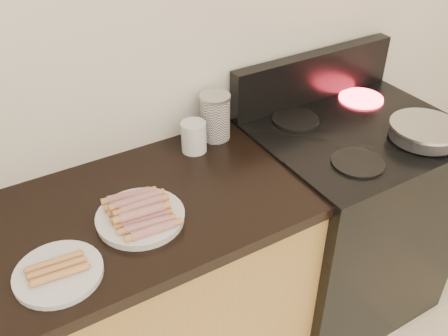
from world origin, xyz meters
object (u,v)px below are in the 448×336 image
main_plate (141,218)px  side_plate (59,273)px  stove (343,220)px  canister (215,117)px  mug (194,137)px  frying_pan (426,131)px

main_plate → side_plate: 0.28m
stove → side_plate: 1.27m
canister → mug: canister is taller
side_plate → mug: bearing=30.3°
stove → main_plate: bearing=-177.1°
mug → main_plate: bearing=-141.3°
main_plate → mug: bearing=38.7°
canister → mug: (-0.11, -0.04, -0.03)m
stove → side_plate: size_ratio=3.97×
main_plate → mug: 0.40m
frying_pan → canister: bearing=126.0°
side_plate → frying_pan: bearing=-2.0°
main_plate → side_plate: same height
main_plate → canister: bearing=34.4°
canister → side_plate: bearing=-151.3°
frying_pan → side_plate: bearing=158.1°
frying_pan → side_plate: frying_pan is taller
side_plate → stove: bearing=6.6°
frying_pan → mug: bearing=132.4°
side_plate → canister: size_ratio=1.34×
frying_pan → stove: bearing=108.1°
canister → mug: bearing=-161.0°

